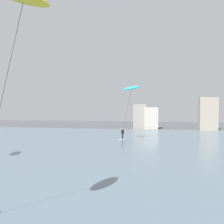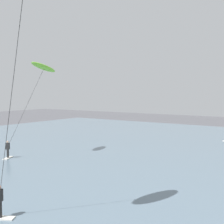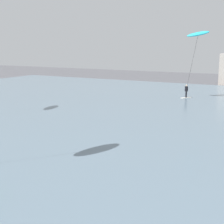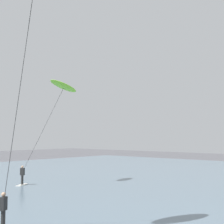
% 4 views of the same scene
% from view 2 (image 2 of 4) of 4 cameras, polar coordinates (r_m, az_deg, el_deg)
% --- Properties ---
extents(kitesurfer_lime, '(3.41, 5.05, 9.11)m').
position_cam_2_polar(kitesurfer_lime, '(28.42, -14.02, 7.14)').
color(kitesurfer_lime, silver).
rests_on(kitesurfer_lime, water_bay).
extents(kitesurfer_yellow, '(4.29, 3.69, 10.75)m').
position_cam_2_polar(kitesurfer_yellow, '(13.17, -17.56, 19.12)').
color(kitesurfer_yellow, silver).
rests_on(kitesurfer_yellow, water_bay).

